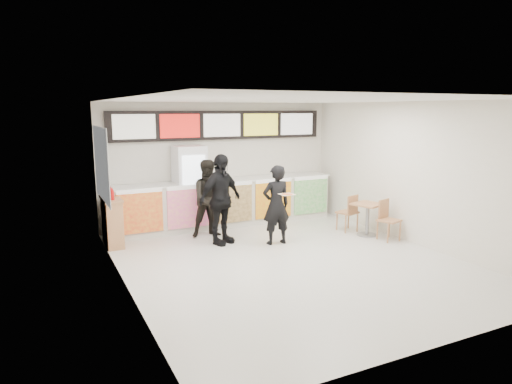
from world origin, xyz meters
TOP-DOWN VIEW (x-y plane):
  - floor at (0.00, 0.00)m, footprint 7.00×7.00m
  - ceiling at (0.00, 0.00)m, footprint 7.00×7.00m
  - wall_back at (0.00, 3.50)m, footprint 6.00×0.00m
  - wall_left at (-3.00, 0.00)m, footprint 0.00×7.00m
  - wall_right at (3.00, 0.00)m, footprint 0.00×7.00m
  - service_counter at (0.00, 3.09)m, footprint 5.56×0.77m
  - menu_board at (0.00, 3.41)m, footprint 5.50×0.14m
  - drinks_fridge at (-0.93, 3.11)m, footprint 0.70×0.67m
  - mirror_panel at (-2.99, 2.45)m, footprint 0.01×2.00m
  - customer_main at (0.32, 1.16)m, footprint 0.63×0.43m
  - customer_left at (-0.73, 2.32)m, footprint 0.89×0.71m
  - customer_mid at (-0.73, 1.68)m, footprint 1.22×0.88m
  - pizza_slice at (0.32, 0.71)m, footprint 0.36×0.36m
  - cafe_table at (2.50, 0.82)m, footprint 0.86×1.56m
  - condiment_ledge at (-2.82, 2.57)m, footprint 0.37×0.91m

SIDE VIEW (x-z plane):
  - floor at x=0.00m, z-range 0.00..0.00m
  - cafe_table at x=2.50m, z-range 0.07..0.96m
  - condiment_ledge at x=-2.82m, z-range -0.09..1.13m
  - service_counter at x=0.00m, z-range 0.00..1.14m
  - customer_main at x=0.32m, z-range 0.00..1.69m
  - customer_left at x=-0.73m, z-range 0.00..1.74m
  - customer_mid at x=-0.73m, z-range 0.00..1.92m
  - drinks_fridge at x=-0.93m, z-range 0.00..2.00m
  - pizza_slice at x=0.32m, z-range 1.15..1.17m
  - wall_back at x=0.00m, z-range -1.50..4.50m
  - wall_left at x=-3.00m, z-range -2.00..5.00m
  - wall_right at x=3.00m, z-range -2.00..5.00m
  - mirror_panel at x=-2.99m, z-range 1.00..2.50m
  - menu_board at x=0.00m, z-range 2.10..2.80m
  - ceiling at x=0.00m, z-range 3.00..3.00m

